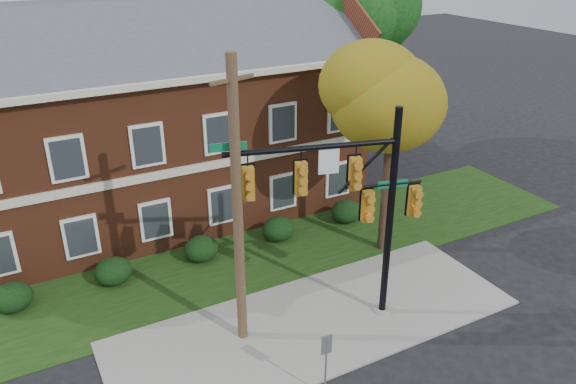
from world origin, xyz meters
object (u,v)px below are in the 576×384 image
apartment_building (154,109)px  hedge_left (113,271)px  hedge_right (278,229)px  sign_post (326,356)px  hedge_far_left (12,297)px  hedge_far_right (346,212)px  hedge_center (201,249)px  traffic_signal (352,197)px  tree_right_rear (357,17)px  utility_pole (238,209)px  tree_near_right (401,94)px

apartment_building → hedge_left: bearing=-123.7°
hedge_right → sign_post: 9.25m
hedge_far_left → hedge_left: size_ratio=1.00×
hedge_left → hedge_far_right: size_ratio=1.00×
hedge_far_left → hedge_center: (7.00, 0.00, 0.00)m
hedge_far_left → traffic_signal: traffic_signal is taller
hedge_right → traffic_signal: bearing=-94.4°
hedge_far_right → tree_right_rear: bearing=54.8°
apartment_building → tree_right_rear: 11.77m
tree_right_rear → utility_pole: 16.70m
hedge_center → tree_near_right: (7.22, -2.83, 6.14)m
hedge_center → sign_post: bearing=-86.7°
apartment_building → hedge_far_left: apartment_building is taller
hedge_far_left → hedge_right: same height
tree_near_right → utility_pole: 8.31m
tree_right_rear → traffic_signal: (-8.27, -12.05, -3.50)m
tree_right_rear → hedge_right: bearing=-142.0°
sign_post → tree_near_right: bearing=44.0°
tree_near_right → utility_pole: utility_pole is taller
hedge_left → hedge_center: bearing=0.0°
hedge_far_left → sign_post: size_ratio=0.63×
sign_post → hedge_far_right: bearing=56.2°
hedge_far_right → traffic_signal: 8.23m
tree_right_rear → traffic_signal: 15.03m
utility_pole → tree_right_rear: bearing=28.1°
tree_near_right → utility_pole: bearing=-163.0°
apartment_building → hedge_left: apartment_building is taller
hedge_far_left → sign_post: bearing=-49.2°
tree_near_right → sign_post: 10.31m
apartment_building → hedge_far_left: size_ratio=13.43×
tree_near_right → tree_right_rear: bearing=65.4°
hedge_far_left → hedge_right: (10.50, 0.00, 0.00)m
tree_right_rear → sign_post: size_ratio=4.80×
hedge_left → sign_post: bearing=-65.3°
hedge_center → hedge_far_left: bearing=180.0°
tree_right_rear → hedge_left: bearing=-157.6°
hedge_center → traffic_signal: size_ratio=0.19×
apartment_building → hedge_left: 7.73m
hedge_center → tree_near_right: size_ratio=0.16×
hedge_far_left → tree_right_rear: tree_right_rear is taller
hedge_left → tree_near_right: bearing=-14.8°
hedge_far_right → tree_near_right: (0.22, -2.83, 6.14)m
hedge_far_right → traffic_signal: (-3.95, -5.94, 4.10)m
apartment_building → hedge_center: apartment_building is taller
hedge_right → tree_right_rear: bearing=38.0°
traffic_signal → hedge_far_left: bearing=164.5°
hedge_right → hedge_far_right: 3.50m
hedge_left → tree_near_right: size_ratio=0.16×
apartment_building → hedge_left: size_ratio=13.43×
hedge_far_right → sign_post: 10.90m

